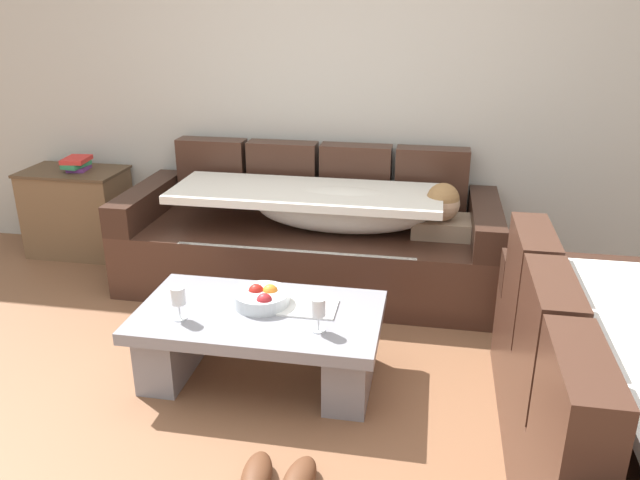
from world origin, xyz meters
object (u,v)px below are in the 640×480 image
(book_stack_on_cabinet, at_px, (77,163))
(pair_of_shoes, at_px, (278,478))
(fruit_bowl, at_px, (262,298))
(wine_glass_near_right, at_px, (318,309))
(couch_near_window, at_px, (636,420))
(side_cabinet, at_px, (78,212))
(wine_glass_near_left, at_px, (178,297))
(open_magazine, at_px, (308,308))
(coffee_table, at_px, (260,336))
(couch_along_wall, at_px, (315,238))

(book_stack_on_cabinet, height_order, pair_of_shoes, book_stack_on_cabinet)
(fruit_bowl, xyz_separation_m, wine_glass_near_right, (0.32, -0.21, 0.08))
(couch_near_window, xyz_separation_m, wine_glass_near_right, (-1.29, 0.37, 0.16))
(fruit_bowl, height_order, side_cabinet, side_cabinet)
(wine_glass_near_left, relative_size, pair_of_shoes, 0.52)
(fruit_bowl, relative_size, book_stack_on_cabinet, 1.18)
(wine_glass_near_right, xyz_separation_m, pair_of_shoes, (-0.05, -0.60, -0.45))
(wine_glass_near_left, xyz_separation_m, open_magazine, (0.58, 0.22, -0.11))
(fruit_bowl, height_order, wine_glass_near_left, wine_glass_near_left)
(wine_glass_near_right, distance_m, side_cabinet, 2.61)
(coffee_table, distance_m, wine_glass_near_left, 0.46)
(open_magazine, relative_size, pair_of_shoes, 0.88)
(coffee_table, relative_size, fruit_bowl, 4.29)
(wine_glass_near_right, bearing_deg, pair_of_shoes, -95.03)
(wine_glass_near_left, relative_size, book_stack_on_cabinet, 0.70)
(book_stack_on_cabinet, xyz_separation_m, pair_of_shoes, (2.01, -2.13, -0.65))
(fruit_bowl, bearing_deg, side_cabinet, 143.43)
(coffee_table, xyz_separation_m, wine_glass_near_left, (-0.35, -0.15, 0.26))
(fruit_bowl, height_order, book_stack_on_cabinet, book_stack_on_cabinet)
(couch_along_wall, distance_m, wine_glass_near_left, 1.38)
(couch_along_wall, distance_m, open_magazine, 1.11)
(wine_glass_near_right, distance_m, open_magazine, 0.25)
(wine_glass_near_left, relative_size, open_magazine, 0.59)
(wine_glass_near_left, bearing_deg, coffee_table, 22.85)
(couch_along_wall, xyz_separation_m, fruit_bowl, (-0.06, -1.10, 0.09))
(couch_along_wall, distance_m, book_stack_on_cabinet, 1.85)
(couch_along_wall, xyz_separation_m, wine_glass_near_left, (-0.41, -1.31, 0.17))
(wine_glass_near_left, bearing_deg, fruit_bowl, 31.53)
(couch_near_window, distance_m, wine_glass_near_right, 1.35)
(book_stack_on_cabinet, bearing_deg, coffee_table, -38.67)
(coffee_table, bearing_deg, fruit_bowl, 90.87)
(side_cabinet, bearing_deg, book_stack_on_cabinet, 4.21)
(wine_glass_near_right, bearing_deg, open_magazine, 113.34)
(wine_glass_near_left, bearing_deg, couch_along_wall, 72.77)
(couch_along_wall, xyz_separation_m, wine_glass_near_right, (0.27, -1.30, 0.17))
(couch_along_wall, bearing_deg, pair_of_shoes, -83.60)
(couch_along_wall, height_order, coffee_table, couch_along_wall)
(fruit_bowl, relative_size, side_cabinet, 0.39)
(fruit_bowl, distance_m, wine_glass_near_right, 0.39)
(wine_glass_near_right, bearing_deg, wine_glass_near_left, -179.34)
(side_cabinet, bearing_deg, wine_glass_near_right, -35.96)
(coffee_table, height_order, open_magazine, open_magazine)
(book_stack_on_cabinet, bearing_deg, fruit_bowl, -37.33)
(couch_along_wall, relative_size, wine_glass_near_right, 14.58)
(book_stack_on_cabinet, bearing_deg, couch_along_wall, -7.25)
(couch_along_wall, bearing_deg, fruit_bowl, -93.04)
(pair_of_shoes, bearing_deg, coffee_table, 110.14)
(wine_glass_near_left, bearing_deg, open_magazine, 20.31)
(fruit_bowl, height_order, wine_glass_near_right, wine_glass_near_right)
(book_stack_on_cabinet, bearing_deg, couch_near_window, -29.59)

